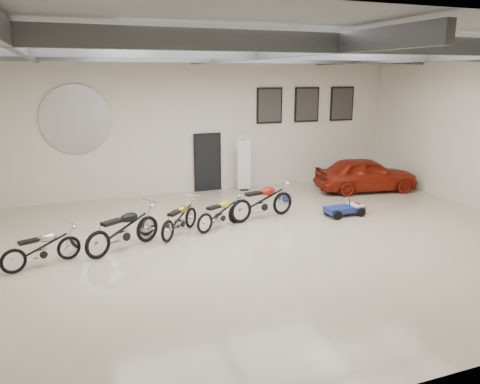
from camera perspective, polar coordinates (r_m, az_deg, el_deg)
name	(u,v)px	position (r m, az deg, el deg)	size (l,w,h in m)	color
floor	(256,244)	(12.15, 2.02, -6.34)	(16.00, 12.00, 0.01)	#B9B08D
ceiling	(258,41)	(11.41, 2.24, 17.90)	(16.00, 12.00, 0.01)	slate
back_wall	(193,124)	(17.16, -5.74, 8.22)	(16.00, 0.02, 5.00)	beige
ceiling_beams	(258,52)	(11.39, 2.23, 16.65)	(15.80, 11.80, 0.32)	#505357
door	(207,163)	(17.46, -3.99, 3.55)	(0.92, 0.08, 2.10)	black
logo_plaque	(76,120)	(16.51, -19.39, 8.32)	(2.30, 0.06, 1.16)	silver
poster_left	(269,106)	(18.08, 3.61, 10.47)	(1.05, 0.08, 1.35)	black
poster_mid	(307,105)	(18.80, 8.14, 10.50)	(1.05, 0.08, 1.35)	black
poster_right	(342,104)	(19.62, 12.31, 10.47)	(1.05, 0.08, 1.35)	black
oil_sign	(243,144)	(17.80, 0.31, 5.91)	(0.72, 0.10, 0.72)	white
banner_stand	(244,165)	(17.47, 0.51, 3.25)	(0.52, 0.21, 1.90)	white
motorcycle_silver	(41,247)	(11.54, -23.05, -6.21)	(1.76, 0.55, 0.92)	silver
motorcycle_black	(123,229)	(11.92, -14.05, -4.34)	(2.14, 0.66, 1.11)	silver
motorcycle_gold	(180,218)	(12.79, -7.38, -3.13)	(1.83, 0.57, 0.95)	silver
motorcycle_yellow	(221,212)	(13.23, -2.38, -2.49)	(1.78, 0.55, 0.93)	silver
motorcycle_red	(262,200)	(14.08, 2.75, -1.00)	(2.21, 0.69, 1.15)	silver
go_kart	(348,206)	(14.87, 13.01, -1.73)	(1.52, 0.68, 0.55)	navy
vintage_car	(366,174)	(18.05, 15.08, 2.11)	(3.74, 1.51, 1.28)	maroon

